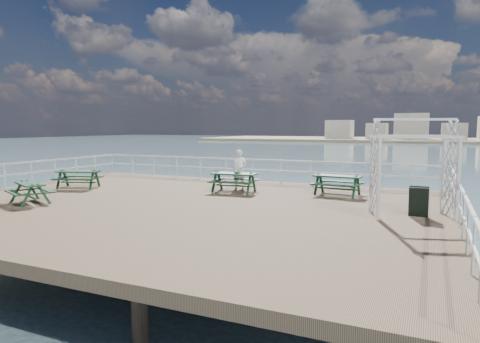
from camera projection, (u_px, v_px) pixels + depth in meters
name	position (u px, v px, depth m)	size (l,w,h in m)	color
ground	(178.00, 207.00, 15.08)	(18.00, 14.00, 0.30)	brown
sea_backdrop	(448.00, 137.00, 131.63)	(300.00, 300.00, 9.20)	#38515E
railing	(210.00, 171.00, 17.33)	(17.77, 13.76, 1.10)	silver
picnic_table_a	(78.00, 175.00, 18.72)	(2.13, 1.91, 0.86)	#12331E
picnic_table_b	(234.00, 178.00, 17.64)	(1.92, 1.59, 0.88)	#12331E
picnic_table_c	(337.00, 181.00, 16.82)	(1.92, 1.60, 0.88)	#12331E
picnic_table_d	(30.00, 188.00, 15.08)	(2.04, 1.89, 0.79)	#12331E
trellis_arbor	(412.00, 173.00, 12.65)	(2.62, 1.90, 2.93)	silver
sandwich_board	(419.00, 202.00, 12.74)	(0.56, 0.42, 0.91)	black
person	(240.00, 169.00, 18.45)	(0.61, 0.40, 1.69)	white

